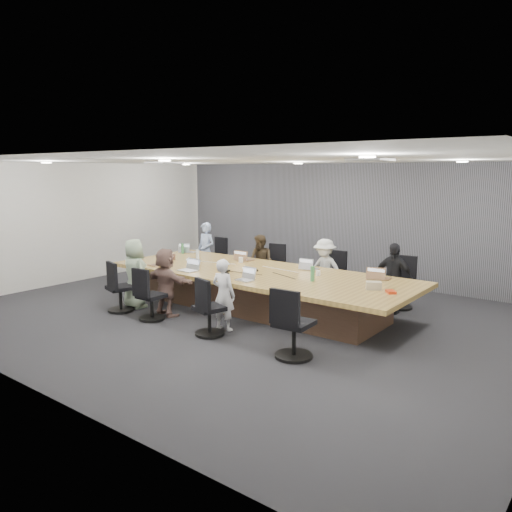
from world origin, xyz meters
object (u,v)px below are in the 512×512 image
Objects in this scene: person_5 at (166,282)px; snack_packet at (391,292)px; person_0 at (206,251)px; chair_0 at (216,262)px; person_1 at (261,262)px; laptop_2 at (310,268)px; laptop_4 at (156,265)px; chair_4 at (120,292)px; canvas_bag at (374,286)px; person_2 at (324,270)px; stapler at (225,274)px; chair_5 at (152,300)px; chair_2 at (333,280)px; chair_6 at (209,313)px; bottle_clear at (198,255)px; laptop_5 at (187,271)px; laptop_0 at (190,252)px; conference_table at (259,289)px; chair_1 at (270,270)px; person_4 at (135,274)px; laptop_3 at (381,278)px; mug_brown at (173,257)px; chair_3 at (399,288)px; bottle_green_right at (312,274)px; person_3 at (393,278)px; laptop_1 at (245,260)px; laptop_6 at (244,280)px; chair_7 at (294,329)px; person_6 at (224,295)px.

person_5 is 3.96m from snack_packet.
chair_0 is at bearing 91.65° from person_0.
snack_packet is (3.62, -1.45, 0.15)m from person_1.
laptop_2 is 3.08m from laptop_4.
canvas_bag is at bearing 37.26° from chair_4.
person_2 reaches higher than stapler.
chair_5 is at bearing 50.63° from laptop_2.
chair_2 is 1.67m from person_1.
chair_6 is 3.16× the size of bottle_clear.
bottle_clear is at bearing 176.93° from snack_packet.
chair_6 is at bearing -31.79° from laptop_5.
person_5 reaches higher than person_1.
conference_table is at bearing 150.84° from laptop_0.
chair_1 is at bearing -163.95° from laptop_0.
person_4 reaches higher than snack_packet.
chair_4 is at bearing 26.09° from person_5.
laptop_3 is 4.41m from mug_brown.
chair_3 is 3.08× the size of bottle_green_right.
person_2 is at bearing -178.40° from person_3.
person_4 reaches higher than laptop_5.
mug_brown is (-0.49, -0.25, -0.06)m from bottle_clear.
snack_packet is (3.62, -0.90, 0.01)m from laptop_1.
person_3 is 2.81m from laptop_6.
person_2 reaches higher than bottle_green_right.
laptop_2 is (2.63, 2.50, 0.37)m from chair_4.
bottle_clear is at bearing 146.35° from stapler.
person_4 is 0.88m from person_5.
chair_7 is 2.53m from laptop_3.
chair_5 is 2.11× the size of laptop_5.
bottle_green_right reaches higher than chair_2.
mug_brown is at bearing 164.34° from chair_6.
person_2 is 3.22m from person_5.
snack_packet is at bearing 21.02° from chair_5.
stapler reaches higher than laptop_6.
person_2 is 2.72m from person_6.
conference_table is 1.51m from person_2.
laptop_5 is (-0.13, -1.60, 0.00)m from laptop_1.
chair_1 is at bearing 85.76° from chair_5.
laptop_3 is 2.81m from person_6.
person_1 is 3.58× the size of laptop_5.
chair_6 is 3.87m from laptop_0.
laptop_4 is (-4.07, -2.50, 0.35)m from chair_3.
chair_1 is 0.43m from person_1.
laptop_5 reaches higher than chair_0.
person_1 is 3.91m from snack_packet.
laptop_2 is 0.24× the size of person_5.
chair_4 is 0.57× the size of person_4.
person_6 is (1.26, -3.05, 0.23)m from chair_1.
person_4 is (-4.07, -2.15, -0.08)m from laptop_3.
mug_brown reaches higher than laptop_5.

